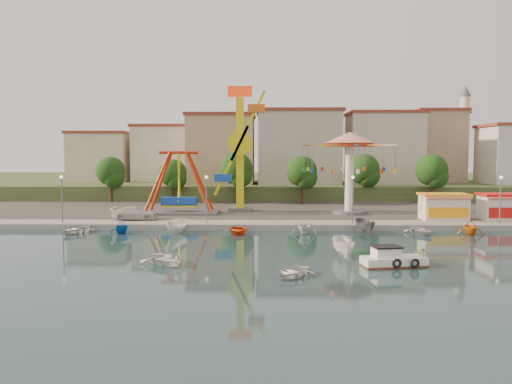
{
  "coord_description": "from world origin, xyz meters",
  "views": [
    {
      "loc": [
        -1.58,
        -41.37,
        8.31
      ],
      "look_at": [
        -2.58,
        14.0,
        4.0
      ],
      "focal_mm": 35.0,
      "sensor_mm": 36.0,
      "label": 1
    }
  ],
  "objects_px": {
    "kamikaze_tower": "(242,151)",
    "skiff": "(344,247)",
    "wave_swinger": "(350,154)",
    "rowboat_a": "(165,259)",
    "cabin_motorboat": "(392,260)",
    "van": "(135,213)",
    "pirate_ship_ride": "(179,184)"
  },
  "relations": [
    {
      "from": "cabin_motorboat",
      "to": "rowboat_a",
      "type": "height_order",
      "value": "cabin_motorboat"
    },
    {
      "from": "kamikaze_tower",
      "to": "wave_swinger",
      "type": "bearing_deg",
      "value": -9.29
    },
    {
      "from": "wave_swinger",
      "to": "van",
      "type": "distance_m",
      "value": 27.48
    },
    {
      "from": "kamikaze_tower",
      "to": "rowboat_a",
      "type": "xyz_separation_m",
      "value": [
        -4.37,
        -29.12,
        -8.15
      ]
    },
    {
      "from": "rowboat_a",
      "to": "van",
      "type": "relative_size",
      "value": 0.76
    },
    {
      "from": "wave_swinger",
      "to": "van",
      "type": "xyz_separation_m",
      "value": [
        -25.83,
        -6.42,
        -6.84
      ]
    },
    {
      "from": "kamikaze_tower",
      "to": "van",
      "type": "height_order",
      "value": "kamikaze_tower"
    },
    {
      "from": "wave_swinger",
      "to": "rowboat_a",
      "type": "relative_size",
      "value": 2.94
    },
    {
      "from": "van",
      "to": "cabin_motorboat",
      "type": "bearing_deg",
      "value": -131.55
    },
    {
      "from": "pirate_ship_ride",
      "to": "van",
      "type": "height_order",
      "value": "pirate_ship_ride"
    },
    {
      "from": "kamikaze_tower",
      "to": "skiff",
      "type": "distance_m",
      "value": 28.67
    },
    {
      "from": "cabin_motorboat",
      "to": "kamikaze_tower",
      "type": "bearing_deg",
      "value": 102.96
    },
    {
      "from": "kamikaze_tower",
      "to": "skiff",
      "type": "height_order",
      "value": "kamikaze_tower"
    },
    {
      "from": "rowboat_a",
      "to": "skiff",
      "type": "xyz_separation_m",
      "value": [
        13.81,
        3.18,
        0.38
      ]
    },
    {
      "from": "kamikaze_tower",
      "to": "wave_swinger",
      "type": "xyz_separation_m",
      "value": [
        13.82,
        -2.26,
        -0.36
      ]
    },
    {
      "from": "pirate_ship_ride",
      "to": "wave_swinger",
      "type": "xyz_separation_m",
      "value": [
        21.71,
        0.23,
        3.8
      ]
    },
    {
      "from": "cabin_motorboat",
      "to": "van",
      "type": "relative_size",
      "value": 0.94
    },
    {
      "from": "pirate_ship_ride",
      "to": "skiff",
      "type": "height_order",
      "value": "pirate_ship_ride"
    },
    {
      "from": "cabin_motorboat",
      "to": "rowboat_a",
      "type": "relative_size",
      "value": 1.24
    },
    {
      "from": "skiff",
      "to": "van",
      "type": "relative_size",
      "value": 0.79
    },
    {
      "from": "van",
      "to": "skiff",
      "type": "bearing_deg",
      "value": -130.11
    },
    {
      "from": "rowboat_a",
      "to": "van",
      "type": "bearing_deg",
      "value": 68.3
    },
    {
      "from": "skiff",
      "to": "van",
      "type": "distance_m",
      "value": 27.53
    },
    {
      "from": "van",
      "to": "rowboat_a",
      "type": "bearing_deg",
      "value": -160.82
    },
    {
      "from": "kamikaze_tower",
      "to": "cabin_motorboat",
      "type": "height_order",
      "value": "kamikaze_tower"
    },
    {
      "from": "kamikaze_tower",
      "to": "rowboat_a",
      "type": "height_order",
      "value": "kamikaze_tower"
    },
    {
      "from": "wave_swinger",
      "to": "cabin_motorboat",
      "type": "xyz_separation_m",
      "value": [
        -1.35,
        -27.13,
        -7.76
      ]
    },
    {
      "from": "pirate_ship_ride",
      "to": "rowboat_a",
      "type": "bearing_deg",
      "value": -82.47
    },
    {
      "from": "pirate_ship_ride",
      "to": "kamikaze_tower",
      "type": "distance_m",
      "value": 9.26
    },
    {
      "from": "pirate_ship_ride",
      "to": "skiff",
      "type": "distance_m",
      "value": 29.37
    },
    {
      "from": "pirate_ship_ride",
      "to": "van",
      "type": "bearing_deg",
      "value": -123.65
    },
    {
      "from": "pirate_ship_ride",
      "to": "rowboat_a",
      "type": "relative_size",
      "value": 2.53
    }
  ]
}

